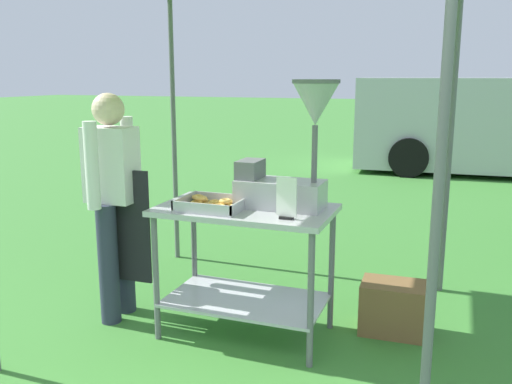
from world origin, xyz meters
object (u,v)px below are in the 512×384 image
Objects in this scene: menu_sign at (286,201)px; vendor at (114,195)px; supply_crate at (393,308)px; donut_cart at (245,244)px; van_silver at (503,124)px; donut_fryer at (292,156)px; donut_tray at (211,205)px.

vendor is at bearing 174.57° from menu_sign.
supply_crate is at bearing 43.02° from menu_sign.
menu_sign is 0.16× the size of vendor.
van_silver reaches higher than donut_cart.
van_silver is at bearing 77.19° from donut_fryer.
van_silver is (1.70, 7.49, -0.35)m from donut_fryer.
van_silver is at bearing 74.10° from donut_tray.
donut_fryer is 0.16× the size of van_silver.
supply_crate is (0.64, 0.28, -1.05)m from donut_fryer.
van_silver is (1.06, 7.20, 0.70)m from supply_crate.
vendor reaches higher than supply_crate.
donut_fryer is at bearing 15.49° from donut_cart.
van_silver reaches higher than supply_crate.
donut_cart is 1.00m from vendor.
donut_fryer is (0.29, 0.08, 0.59)m from donut_cart.
donut_tray reaches higher than supply_crate.
donut_cart is at bearing 29.54° from donut_tray.
menu_sign reaches higher than supply_crate.
menu_sign reaches higher than donut_tray.
donut_tray is at bearing -157.14° from supply_crate.
supply_crate is at bearing 22.86° from donut_tray.
donut_cart is at bearing -104.75° from van_silver.
donut_fryer is at bearing 100.01° from menu_sign.
vendor is at bearing 176.78° from donut_tray.
donut_fryer is at bearing 6.69° from vendor.
donut_cart is at bearing 3.96° from vendor.
supply_crate is 7.31m from van_silver.
donut_cart is 2.60× the size of supply_crate.
menu_sign is 1.15m from supply_crate.
donut_fryer reaches higher than donut_cart.
donut_tray is at bearing -150.46° from donut_cart.
donut_cart is 0.71× the size of vendor.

